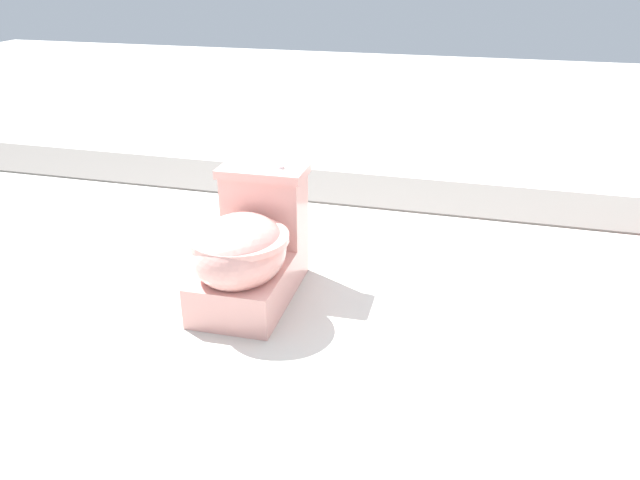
# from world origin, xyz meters

# --- Properties ---
(ground_plane) EXTENTS (14.00, 14.00, 0.00)m
(ground_plane) POSITION_xyz_m (0.00, 0.00, 0.00)
(ground_plane) COLOR beige
(gravel_strip) EXTENTS (0.56, 8.00, 0.01)m
(gravel_strip) POSITION_xyz_m (-1.20, 0.50, 0.01)
(gravel_strip) COLOR #605B56
(gravel_strip) RESTS_ON ground
(toilet) EXTENTS (0.64, 0.40, 0.52)m
(toilet) POSITION_xyz_m (0.21, 0.09, 0.22)
(toilet) COLOR #E09E93
(toilet) RESTS_ON ground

